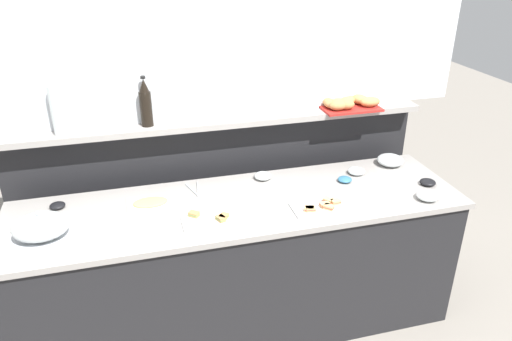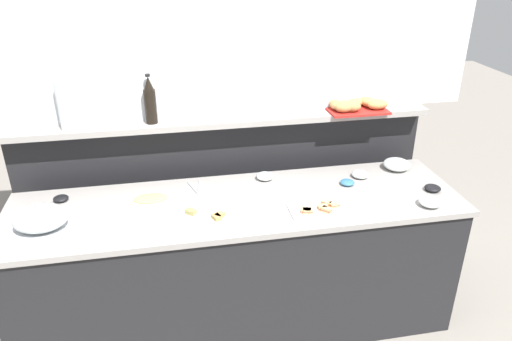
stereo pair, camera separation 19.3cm
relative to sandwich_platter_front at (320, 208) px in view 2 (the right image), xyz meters
The scene contains 19 objects.
ground_plane 1.30m from the sandwich_platter_front, 120.10° to the left, with size 12.00×12.00×0.00m, color gray.
buffet_counter 0.68m from the sandwich_platter_front, 158.08° to the left, with size 2.71×0.75×0.92m.
back_ledge_unit 0.90m from the sandwich_platter_front, 121.74° to the left, with size 2.79×0.22×1.27m.
upper_wall_panel 1.34m from the sandwich_platter_front, 120.92° to the left, with size 3.39×0.08×1.33m, color silver.
sandwich_platter_front is the anchor object (origin of this frame).
sandwich_platter_rear 0.66m from the sandwich_platter_front, behind, with size 0.29×0.17×0.04m.
cold_cuts_platter 1.01m from the sandwich_platter_front, 162.61° to the left, with size 0.27×0.19×0.02m.
serving_cloche 1.54m from the sandwich_platter_front, behind, with size 0.34×0.24×0.17m.
glass_bowl_large 0.80m from the sandwich_platter_front, 32.39° to the left, with size 0.18×0.18×0.07m.
glass_bowl_medium 0.51m from the sandwich_platter_front, 117.17° to the left, with size 0.11×0.11×0.05m.
glass_bowl_small 0.66m from the sandwich_platter_front, ahead, with size 0.13×0.13×0.05m.
glass_bowl_extra 0.53m from the sandwich_platter_front, 42.62° to the left, with size 0.11×0.11×0.04m.
condiment_bowl_dark 1.54m from the sandwich_platter_front, 164.96° to the left, with size 0.09×0.09×0.03m, color black.
condiment_bowl_teal 0.39m from the sandwich_platter_front, 45.61° to the left, with size 0.09×0.09×0.03m, color teal.
condiment_bowl_red 0.77m from the sandwich_platter_front, ahead, with size 0.10×0.10×0.04m, color black.
serving_tongs 0.79m from the sandwich_platter_front, 149.49° to the left, with size 0.08×0.19×0.01m.
wine_bottle_dark 1.24m from the sandwich_platter_front, 143.84° to the left, with size 0.08×0.08×0.32m.
bread_basket 0.87m from the sandwich_platter_front, 56.60° to the left, with size 0.41×0.26×0.08m.
water_carafe 1.65m from the sandwich_platter_front, 155.25° to the left, with size 0.09×0.09×0.30m, color silver.
Camera 2 is at (-0.37, -2.50, 2.35)m, focal length 34.05 mm.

